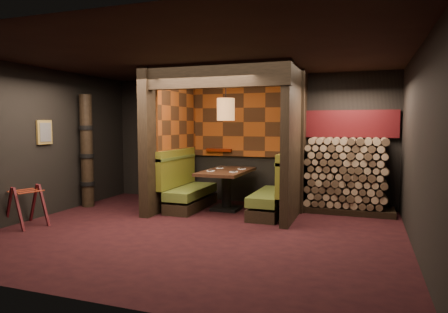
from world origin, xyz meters
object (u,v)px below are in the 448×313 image
Objects in this scene: booth_bench_right at (275,195)px; firewood_stack at (349,176)px; booth_bench_left at (187,189)px; totem_column at (87,152)px; pendant_lamp at (226,109)px; dining_table at (227,181)px; luggage_rack at (26,205)px.

firewood_stack reaches higher than booth_bench_right.
booth_bench_left is 0.67× the size of totem_column.
booth_bench_left is at bearing -174.27° from pendant_lamp.
pendant_lamp reaches higher than totem_column.
dining_table is (-1.05, 0.13, 0.19)m from booth_bench_right.
firewood_stack is at bearing 13.24° from dining_table.
firewood_stack is (2.40, 0.62, -1.32)m from pendant_lamp.
totem_column is at bearing -165.25° from booth_bench_left.
luggage_rack is (-3.90, -2.28, -0.02)m from booth_bench_right.
booth_bench_left is 0.92× the size of firewood_stack.
totem_column reaches higher than luggage_rack.
luggage_rack is 1.91m from totem_column.
firewood_stack is at bearing 27.35° from booth_bench_right.
dining_table is 0.66× the size of totem_column.
totem_column is at bearing 92.65° from luggage_rack.
booth_bench_left and booth_bench_right have the same top height.
booth_bench_left is at bearing -167.83° from firewood_stack.
pendant_lamp reaches higher than firewood_stack.
booth_bench_left is 3.04m from luggage_rack.
dining_table reaches higher than luggage_rack.
dining_table is 2.47m from firewood_stack.
totem_column reaches higher than booth_bench_left.
booth_bench_left is at bearing 48.63° from luggage_rack.
firewood_stack reaches higher than luggage_rack.
booth_bench_left is 1.89m from booth_bench_right.
dining_table is 3.74m from luggage_rack.
dining_table is at bearing 40.25° from luggage_rack.
totem_column reaches higher than firewood_stack.
totem_column is (-0.08, 1.73, 0.81)m from luggage_rack.
totem_column is at bearing -166.86° from dining_table.
totem_column reaches higher than booth_bench_right.
pendant_lamp is (-1.05, 0.08, 1.67)m from booth_bench_right.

